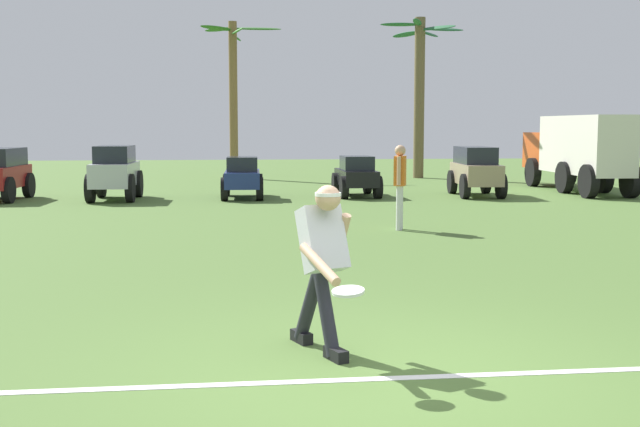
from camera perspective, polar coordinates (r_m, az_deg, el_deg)
The scene contains 13 objects.
ground_plane at distance 6.20m, azimuth 4.65°, elevation -11.68°, with size 80.00×80.00×0.00m, color #4D6C31.
field_line_paint at distance 6.21m, azimuth 4.62°, elevation -11.60°, with size 22.11×0.10×0.01m, color white.
frisbee_thrower at distance 6.68m, azimuth 0.17°, elevation -3.28°, with size 0.50×1.11×1.43m.
frisbee_in_flight at distance 5.94m, azimuth 2.01°, elevation -5.56°, with size 0.34×0.34×0.05m.
teammate_near_sideline at distance 14.77m, azimuth 5.71°, elevation 2.46°, with size 0.29×0.49×1.56m.
parked_car_slot_a at distance 22.21m, azimuth -21.81°, elevation 2.74°, with size 1.25×2.44×1.34m.
parked_car_slot_b at distance 21.42m, azimuth -14.38°, elevation 2.94°, with size 1.20×2.37×1.40m.
parked_car_slot_c at distance 21.34m, azimuth -5.54°, elevation 2.61°, with size 1.13×2.22×1.10m.
parked_car_slot_d at distance 21.82m, azimuth 2.60°, elevation 2.71°, with size 1.10×2.21×1.10m.
parked_car_slot_e at distance 22.32m, azimuth 11.01°, elevation 3.09°, with size 1.30×2.46×1.34m.
box_truck at distance 24.59m, azimuth 17.81°, elevation 4.38°, with size 1.53×5.93×2.20m.
palm_tree_far_left at distance 29.67m, azimuth -6.17°, elevation 9.11°, with size 2.98×3.46×5.66m.
palm_tree_left_of_centre at distance 29.84m, azimuth 7.11°, elevation 9.03°, with size 3.16×3.59×5.82m.
Camera 1 is at (-1.13, -5.79, 1.91)m, focal length 45.00 mm.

